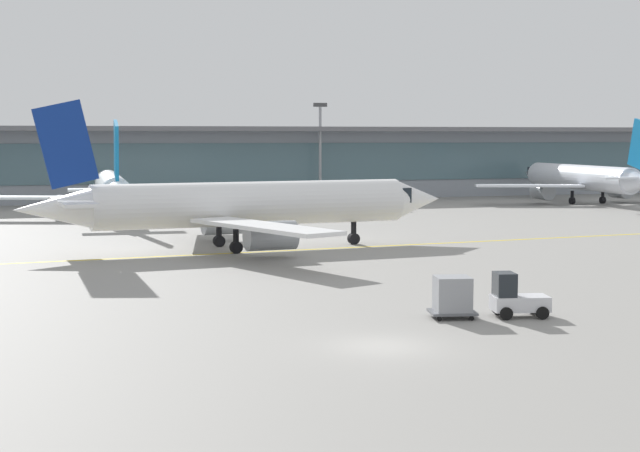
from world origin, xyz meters
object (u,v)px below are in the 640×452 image
Objects in this scene: gate_airplane_2 at (582,178)px; taxiing_regional_jet at (247,205)px; apron_light_mast_2 at (320,147)px; gate_airplane_1 at (112,189)px; cargo_dolly_lead at (452,296)px; baggage_tug at (515,298)px.

taxiing_regional_jet is at bearing 127.42° from gate_airplane_2.
apron_light_mast_2 is (-30.14, 13.72, 3.88)m from gate_airplane_2.
gate_airplane_1 is at bearing 96.53° from gate_airplane_2.
gate_airplane_2 is at bearing -83.27° from gate_airplane_1.
cargo_dolly_lead is (10.51, -60.96, -1.92)m from gate_airplane_1.
gate_airplane_2 is (58.17, 4.52, 0.14)m from gate_airplane_1.
gate_airplane_1 is 0.95× the size of gate_airplane_2.
apron_light_mast_2 reaches higher than baggage_tug.
baggage_tug is 81.36m from apron_light_mast_2.
taxiing_regional_jet is at bearing 113.28° from baggage_tug.
gate_airplane_2 reaches higher than baggage_tug.
gate_airplane_1 is 63.05m from baggage_tug.
taxiing_regional_jet is 30.73m from baggage_tug.
baggage_tug is at bearing 147.99° from gate_airplane_2.
gate_airplane_1 is 58.34m from gate_airplane_2.
baggage_tug is 0.22× the size of apron_light_mast_2.
gate_airplane_2 reaches higher than cargo_dolly_lead.
cargo_dolly_lead is 81.33m from apron_light_mast_2.
gate_airplane_2 is at bearing 30.23° from taxiing_regional_jet.
apron_light_mast_2 is at bearing 62.28° from taxiing_regional_jet.
gate_airplane_1 is 2.37× the size of apron_light_mast_2.
apron_light_mast_2 reaches higher than taxiing_regional_jet.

